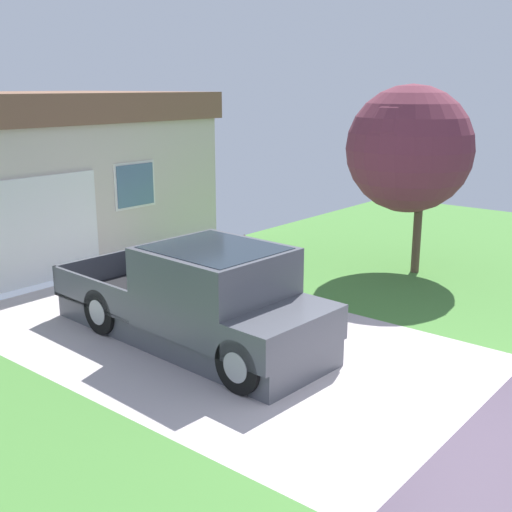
{
  "coord_description": "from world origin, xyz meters",
  "views": [
    {
      "loc": [
        -7.26,
        -2.59,
        4.12
      ],
      "look_at": [
        0.84,
        4.09,
        1.33
      ],
      "focal_mm": 44.98,
      "sensor_mm": 36.0,
      "label": 1
    }
  ],
  "objects_px": {
    "front_yard_tree": "(408,147)",
    "person_with_hat": "(245,274)",
    "pickup_truck": "(206,301)",
    "house_with_garage": "(10,173)",
    "handbag": "(256,317)"
  },
  "relations": [
    {
      "from": "pickup_truck",
      "to": "front_yard_tree",
      "type": "bearing_deg",
      "value": 179.29
    },
    {
      "from": "pickup_truck",
      "to": "person_with_hat",
      "type": "height_order",
      "value": "pickup_truck"
    },
    {
      "from": "house_with_garage",
      "to": "handbag",
      "type": "bearing_deg",
      "value": -90.67
    },
    {
      "from": "person_with_hat",
      "to": "front_yard_tree",
      "type": "bearing_deg",
      "value": 132.43
    },
    {
      "from": "house_with_garage",
      "to": "front_yard_tree",
      "type": "height_order",
      "value": "front_yard_tree"
    },
    {
      "from": "pickup_truck",
      "to": "house_with_garage",
      "type": "relative_size",
      "value": 0.57
    },
    {
      "from": "pickup_truck",
      "to": "house_with_garage",
      "type": "bearing_deg",
      "value": -96.88
    },
    {
      "from": "pickup_truck",
      "to": "person_with_hat",
      "type": "bearing_deg",
      "value": -162.08
    },
    {
      "from": "pickup_truck",
      "to": "house_with_garage",
      "type": "distance_m",
      "value": 8.26
    },
    {
      "from": "handbag",
      "to": "house_with_garage",
      "type": "relative_size",
      "value": 0.04
    },
    {
      "from": "house_with_garage",
      "to": "pickup_truck",
      "type": "bearing_deg",
      "value": -99.72
    },
    {
      "from": "front_yard_tree",
      "to": "pickup_truck",
      "type": "bearing_deg",
      "value": 176.45
    },
    {
      "from": "front_yard_tree",
      "to": "person_with_hat",
      "type": "bearing_deg",
      "value": 170.86
    },
    {
      "from": "pickup_truck",
      "to": "front_yard_tree",
      "type": "distance_m",
      "value": 6.38
    },
    {
      "from": "handbag",
      "to": "house_with_garage",
      "type": "distance_m",
      "value": 8.24
    }
  ]
}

